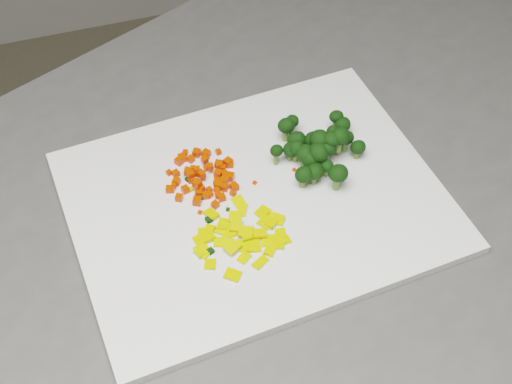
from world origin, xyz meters
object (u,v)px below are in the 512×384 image
object	(u,v)px
broccoli_pile	(321,140)
pepper_pile	(245,232)
cutting_board	(256,201)
carrot_pile	(202,171)
counter_block	(285,373)

from	to	relation	value
broccoli_pile	pepper_pile	bearing A→B (deg)	-143.63
pepper_pile	broccoli_pile	distance (m)	0.15
cutting_board	broccoli_pile	bearing A→B (deg)	23.54
pepper_pile	broccoli_pile	xyz separation A→B (m)	(0.12, 0.09, 0.02)
cutting_board	pepper_pile	bearing A→B (deg)	-119.89
cutting_board	broccoli_pile	world-z (taller)	broccoli_pile
carrot_pile	broccoli_pile	distance (m)	0.14
carrot_pile	broccoli_pile	bearing A→B (deg)	-2.25
counter_block	broccoli_pile	xyz separation A→B (m)	(0.04, 0.04, 0.49)
counter_block	cutting_board	size ratio (longest dim) A/B	2.63
counter_block	pepper_pile	size ratio (longest dim) A/B	10.20
counter_block	broccoli_pile	distance (m)	0.49
broccoli_pile	cutting_board	bearing A→B (deg)	-156.46
counter_block	pepper_pile	bearing A→B (deg)	-147.19
cutting_board	pepper_pile	world-z (taller)	pepper_pile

